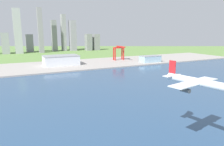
# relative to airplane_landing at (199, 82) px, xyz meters

# --- Properties ---
(ground_plane) EXTENTS (2400.00, 2400.00, 0.00)m
(ground_plane) POSITION_rel_airplane_landing_xyz_m (4.68, 143.91, -40.51)
(ground_plane) COLOR #658A45
(water_bay) EXTENTS (840.00, 360.00, 0.15)m
(water_bay) POSITION_rel_airplane_landing_xyz_m (4.68, 83.91, -40.43)
(water_bay) COLOR #2D4C70
(water_bay) RESTS_ON ground
(industrial_pier) EXTENTS (840.00, 140.00, 2.50)m
(industrial_pier) POSITION_rel_airplane_landing_xyz_m (4.68, 333.91, -39.26)
(industrial_pier) COLOR #A29A94
(industrial_pier) RESTS_ON ground
(airplane_landing) EXTENTS (39.04, 44.24, 14.63)m
(airplane_landing) POSITION_rel_airplane_landing_xyz_m (0.00, 0.00, 0.00)
(airplane_landing) COLOR silver
(port_crane_red) EXTENTS (24.89, 39.63, 33.56)m
(port_crane_red) POSITION_rel_airplane_landing_xyz_m (135.25, 347.92, -13.61)
(port_crane_red) COLOR red
(port_crane_red) RESTS_ON industrial_pier
(warehouse_main) EXTENTS (69.01, 42.58, 19.58)m
(warehouse_main) POSITION_rel_airplane_landing_xyz_m (-5.13, 334.43, -28.19)
(warehouse_main) COLOR silver
(warehouse_main) RESTS_ON industrial_pier
(warehouse_annex) EXTENTS (45.72, 23.37, 14.17)m
(warehouse_annex) POSITION_rel_airplane_landing_xyz_m (183.72, 289.94, -30.90)
(warehouse_annex) COLOR #99BCD1
(warehouse_annex) RESTS_ON industrial_pier
(distant_skyline) EXTENTS (385.37, 66.05, 146.43)m
(distant_skyline) POSITION_rel_airplane_landing_xyz_m (16.24, 661.06, 11.13)
(distant_skyline) COLOR #AAABAC
(distant_skyline) RESTS_ON ground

